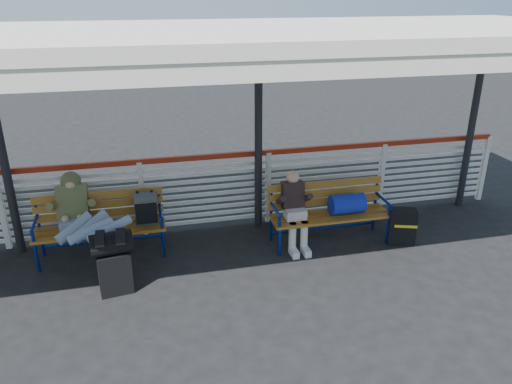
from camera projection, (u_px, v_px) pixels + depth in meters
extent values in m
plane|color=black|center=(151.00, 302.00, 6.19)|extent=(60.00, 60.00, 0.00)
cube|color=silver|center=(142.00, 199.00, 7.67)|extent=(12.00, 0.04, 1.04)
cube|color=#9A220E|center=(139.00, 162.00, 7.44)|extent=(12.00, 0.06, 0.08)
cube|color=silver|center=(483.00, 168.00, 8.96)|extent=(0.08, 0.08, 1.20)
cube|color=silver|center=(126.00, 37.00, 5.83)|extent=(12.60, 3.60, 0.16)
cube|color=silver|center=(127.00, 71.00, 4.30)|extent=(12.60, 0.06, 0.30)
cylinder|color=black|center=(3.00, 154.00, 6.81)|extent=(0.12, 0.12, 3.00)
cylinder|color=black|center=(258.00, 137.00, 7.58)|extent=(0.12, 0.12, 3.00)
cylinder|color=black|center=(472.00, 123.00, 8.37)|extent=(0.12, 0.12, 3.00)
cube|color=black|center=(115.00, 273.00, 6.29)|extent=(0.44, 0.30, 0.56)
cylinder|color=black|center=(111.00, 243.00, 6.13)|extent=(0.54, 0.36, 0.28)
cube|color=#AB6E21|center=(101.00, 229.00, 7.03)|extent=(1.80, 0.50, 0.04)
cube|color=#AB6E21|center=(99.00, 205.00, 7.17)|extent=(1.80, 0.10, 0.40)
cylinder|color=navy|center=(37.00, 257.00, 6.76)|extent=(0.04, 0.04, 0.45)
cylinder|color=navy|center=(164.00, 243.00, 7.12)|extent=(0.04, 0.04, 0.45)
cylinder|color=navy|center=(40.00, 227.00, 7.10)|extent=(0.04, 0.04, 0.90)
cylinder|color=navy|center=(160.00, 216.00, 7.46)|extent=(0.04, 0.04, 0.90)
cube|color=#494B51|center=(146.00, 209.00, 7.10)|extent=(0.32, 0.20, 0.45)
cube|color=#AB6E21|center=(331.00, 216.00, 7.44)|extent=(1.80, 0.50, 0.04)
cube|color=#AB6E21|center=(325.00, 193.00, 7.57)|extent=(1.80, 0.10, 0.40)
cylinder|color=navy|center=(279.00, 242.00, 7.17)|extent=(0.04, 0.04, 0.45)
cylinder|color=navy|center=(388.00, 229.00, 7.53)|extent=(0.04, 0.04, 0.45)
cylinder|color=navy|center=(271.00, 214.00, 7.50)|extent=(0.04, 0.04, 0.90)
cylinder|color=navy|center=(375.00, 204.00, 7.87)|extent=(0.04, 0.04, 0.90)
cylinder|color=navy|center=(347.00, 204.00, 7.43)|extent=(0.52, 0.30, 0.30)
cube|color=#7C93A7|center=(74.00, 225.00, 6.97)|extent=(0.36, 0.26, 0.18)
cube|color=#4D522C|center=(73.00, 202.00, 7.05)|extent=(0.42, 0.38, 0.53)
sphere|color=#4D522C|center=(71.00, 181.00, 7.03)|extent=(0.28, 0.28, 0.28)
sphere|color=tan|center=(71.00, 183.00, 7.00)|extent=(0.21, 0.21, 0.21)
cube|color=black|center=(100.00, 238.00, 6.01)|extent=(0.11, 0.27, 0.10)
cube|color=black|center=(120.00, 236.00, 6.06)|extent=(0.11, 0.27, 0.10)
cube|color=beige|center=(295.00, 214.00, 7.32)|extent=(0.30, 0.24, 0.16)
cube|color=black|center=(293.00, 195.00, 7.35)|extent=(0.32, 0.23, 0.42)
sphere|color=tan|center=(293.00, 177.00, 7.27)|extent=(0.19, 0.19, 0.19)
cylinder|color=beige|center=(292.00, 238.00, 7.25)|extent=(0.11, 0.11, 0.46)
cylinder|color=beige|center=(304.00, 236.00, 7.29)|extent=(0.11, 0.11, 0.46)
cube|color=silver|center=(294.00, 252.00, 7.23)|extent=(0.10, 0.24, 0.10)
cube|color=silver|center=(306.00, 251.00, 7.27)|extent=(0.10, 0.24, 0.10)
cube|color=black|center=(402.00, 226.00, 7.51)|extent=(0.45, 0.34, 0.55)
cube|color=yellow|center=(406.00, 227.00, 7.38)|extent=(0.32, 0.12, 0.04)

